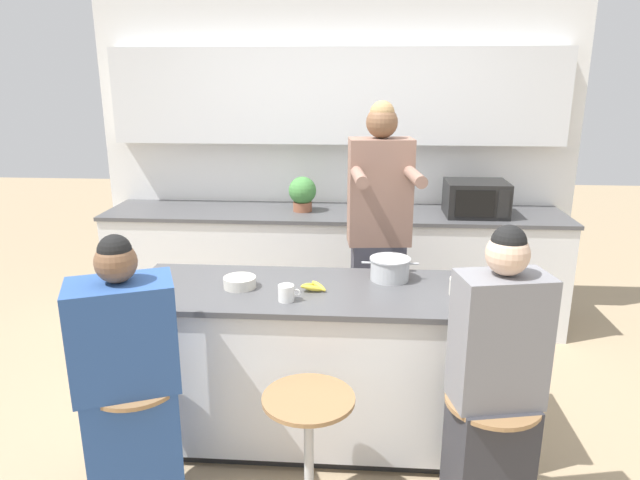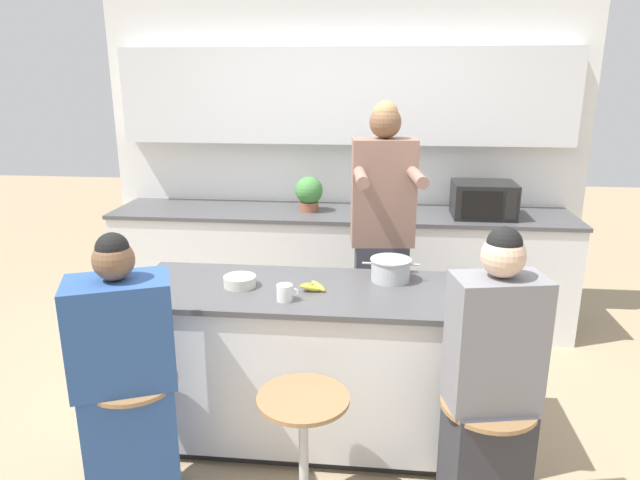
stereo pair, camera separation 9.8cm
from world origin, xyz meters
name	(u,v)px [view 2 (the right image)]	position (x,y,z in m)	size (l,w,h in m)	color
ground_plane	(319,435)	(0.00, 0.00, 0.00)	(16.00, 16.00, 0.00)	tan
wall_back	(344,131)	(0.00, 1.92, 1.54)	(3.94, 0.22, 2.70)	white
back_counter	(340,267)	(0.00, 1.60, 0.47)	(3.65, 0.67, 0.94)	silver
kitchen_island	(319,364)	(0.00, 0.00, 0.46)	(2.01, 0.70, 0.90)	black
bar_stool_leftmost	(138,430)	(-0.80, -0.58, 0.37)	(0.41, 0.41, 0.64)	#997047
bar_stool_center	(304,448)	(0.00, -0.63, 0.37)	(0.41, 0.41, 0.64)	#997047
bar_stool_rightmost	(484,455)	(0.80, -0.60, 0.37)	(0.41, 0.41, 0.64)	#997047
person_cooking	(382,249)	(0.33, 0.67, 0.93)	(0.45, 0.62, 1.85)	#383842
person_wrapped_blanket	(127,384)	(-0.82, -0.60, 0.63)	(0.52, 0.44, 1.35)	#2D5193
person_seated_near	(490,401)	(0.80, -0.60, 0.65)	(0.41, 0.33, 1.42)	#333338
cooking_pot	(391,269)	(0.38, 0.17, 0.96)	(0.31, 0.23, 0.12)	#B7BABC
fruit_bowl	(470,289)	(0.78, -0.03, 0.94)	(0.21, 0.21, 0.08)	silver
mixing_bowl_steel	(240,281)	(-0.42, -0.01, 0.93)	(0.17, 0.17, 0.06)	silver
coffee_cup_near	(285,293)	(-0.15, -0.18, 0.94)	(0.11, 0.08, 0.08)	white
banana_bunch	(312,287)	(-0.03, -0.03, 0.92)	(0.15, 0.11, 0.05)	yellow
microwave	(483,200)	(1.10, 1.56, 1.07)	(0.46, 0.38, 0.27)	black
potted_plant	(309,193)	(-0.25, 1.60, 1.09)	(0.22, 0.22, 0.28)	#93563D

